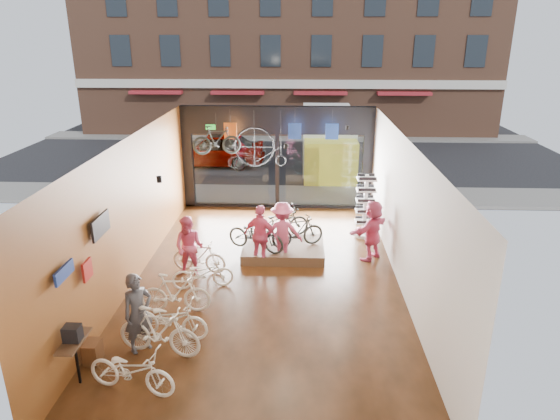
# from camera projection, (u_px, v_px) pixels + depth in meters

# --- Properties ---
(ground_plane) EXTENTS (7.00, 12.00, 0.04)m
(ground_plane) POSITION_uv_depth(u_px,v_px,m) (267.00, 281.00, 13.39)
(ground_plane) COLOR black
(ground_plane) RESTS_ON ground
(ceiling) EXTENTS (7.00, 12.00, 0.04)m
(ceiling) POSITION_uv_depth(u_px,v_px,m) (265.00, 140.00, 12.09)
(ceiling) COLOR black
(ceiling) RESTS_ON ground
(wall_left) EXTENTS (0.04, 12.00, 3.80)m
(wall_left) POSITION_uv_depth(u_px,v_px,m) (130.00, 212.00, 12.88)
(wall_left) COLOR brown
(wall_left) RESTS_ON ground
(wall_right) EXTENTS (0.04, 12.00, 3.80)m
(wall_right) POSITION_uv_depth(u_px,v_px,m) (405.00, 216.00, 12.60)
(wall_right) COLOR beige
(wall_right) RESTS_ON ground
(wall_back) EXTENTS (7.00, 0.04, 3.80)m
(wall_back) POSITION_uv_depth(u_px,v_px,m) (237.00, 361.00, 7.08)
(wall_back) COLOR beige
(wall_back) RESTS_ON ground
(storefront) EXTENTS (7.00, 0.26, 3.80)m
(storefront) POSITION_uv_depth(u_px,v_px,m) (277.00, 158.00, 18.38)
(storefront) COLOR black
(storefront) RESTS_ON ground
(exit_sign) EXTENTS (0.35, 0.06, 0.18)m
(exit_sign) POSITION_uv_depth(u_px,v_px,m) (211.00, 127.00, 17.97)
(exit_sign) COLOR #198C26
(exit_sign) RESTS_ON storefront
(street_road) EXTENTS (30.00, 18.00, 0.02)m
(street_road) POSITION_uv_depth(u_px,v_px,m) (285.00, 153.00, 27.49)
(street_road) COLOR black
(street_road) RESTS_ON ground
(sidewalk_near) EXTENTS (30.00, 2.40, 0.12)m
(sidewalk_near) POSITION_uv_depth(u_px,v_px,m) (279.00, 195.00, 20.13)
(sidewalk_near) COLOR slate
(sidewalk_near) RESTS_ON ground
(sidewalk_far) EXTENTS (30.00, 2.00, 0.12)m
(sidewalk_far) POSITION_uv_depth(u_px,v_px,m) (287.00, 137.00, 31.22)
(sidewalk_far) COLOR slate
(sidewalk_far) RESTS_ON ground
(opposite_building) EXTENTS (26.00, 5.00, 14.00)m
(opposite_building) POSITION_uv_depth(u_px,v_px,m) (289.00, 19.00, 31.23)
(opposite_building) COLOR brown
(opposite_building) RESTS_ON ground
(street_car) EXTENTS (4.86, 1.96, 1.66)m
(street_car) POSITION_uv_depth(u_px,v_px,m) (215.00, 149.00, 24.51)
(street_car) COLOR gray
(street_car) RESTS_ON street_road
(box_truck) EXTENTS (2.36, 7.07, 2.79)m
(box_truck) POSITION_uv_depth(u_px,v_px,m) (328.00, 143.00, 23.17)
(box_truck) COLOR silver
(box_truck) RESTS_ON street_road
(floor_bike_0) EXTENTS (1.83, 0.98, 0.91)m
(floor_bike_0) POSITION_uv_depth(u_px,v_px,m) (132.00, 370.00, 9.13)
(floor_bike_0) COLOR white
(floor_bike_0) RESTS_ON ground_plane
(floor_bike_1) EXTENTS (1.85, 0.84, 1.08)m
(floor_bike_1) POSITION_uv_depth(u_px,v_px,m) (159.00, 331.00, 10.17)
(floor_bike_1) COLOR white
(floor_bike_1) RESTS_ON ground_plane
(floor_bike_2) EXTENTS (1.78, 0.84, 0.90)m
(floor_bike_2) POSITION_uv_depth(u_px,v_px,m) (170.00, 319.00, 10.78)
(floor_bike_2) COLOR white
(floor_bike_2) RESTS_ON ground_plane
(floor_bike_3) EXTENTS (1.68, 0.55, 1.00)m
(floor_bike_3) POSITION_uv_depth(u_px,v_px,m) (175.00, 293.00, 11.73)
(floor_bike_3) COLOR white
(floor_bike_3) RESTS_ON ground_plane
(floor_bike_4) EXTENTS (1.66, 0.89, 0.83)m
(floor_bike_4) POSITION_uv_depth(u_px,v_px,m) (203.00, 273.00, 12.88)
(floor_bike_4) COLOR white
(floor_bike_4) RESTS_ON ground_plane
(floor_bike_5) EXTENTS (1.60, 0.71, 0.93)m
(floor_bike_5) POSITION_uv_depth(u_px,v_px,m) (199.00, 256.00, 13.72)
(floor_bike_5) COLOR white
(floor_bike_5) RESTS_ON ground_plane
(display_platform) EXTENTS (2.40, 1.80, 0.30)m
(display_platform) POSITION_uv_depth(u_px,v_px,m) (283.00, 249.00, 14.93)
(display_platform) COLOR #492B1D
(display_platform) RESTS_ON ground_plane
(display_bike_left) EXTENTS (1.88, 1.31, 0.94)m
(display_bike_left) POSITION_uv_depth(u_px,v_px,m) (256.00, 235.00, 14.37)
(display_bike_left) COLOR black
(display_bike_left) RESTS_ON display_platform
(display_bike_mid) EXTENTS (1.65, 1.02, 0.96)m
(display_bike_mid) POSITION_uv_depth(u_px,v_px,m) (298.00, 231.00, 14.61)
(display_bike_mid) COLOR black
(display_bike_mid) RESTS_ON display_platform
(display_bike_right) EXTENTS (1.96, 1.20, 0.97)m
(display_bike_right) POSITION_uv_depth(u_px,v_px,m) (279.00, 222.00, 15.29)
(display_bike_right) COLOR black
(display_bike_right) RESTS_ON display_platform
(customer_0) EXTENTS (0.75, 0.74, 1.74)m
(customer_0) POSITION_uv_depth(u_px,v_px,m) (138.00, 313.00, 10.21)
(customer_0) COLOR #3F3F44
(customer_0) RESTS_ON ground_plane
(customer_1) EXTENTS (0.94, 0.80, 1.71)m
(customer_1) POSITION_uv_depth(u_px,v_px,m) (189.00, 247.00, 13.35)
(customer_1) COLOR #CC4C72
(customer_1) RESTS_ON ground_plane
(customer_2) EXTENTS (1.13, 0.84, 1.79)m
(customer_2) POSITION_uv_depth(u_px,v_px,m) (261.00, 236.00, 14.00)
(customer_2) COLOR #CC4C72
(customer_2) RESTS_ON ground_plane
(customer_3) EXTENTS (1.21, 0.77, 1.79)m
(customer_3) POSITION_uv_depth(u_px,v_px,m) (282.00, 232.00, 14.25)
(customer_3) COLOR #CC4C72
(customer_3) RESTS_ON ground_plane
(customer_5) EXTENTS (1.49, 1.61, 1.79)m
(customer_5) POSITION_uv_depth(u_px,v_px,m) (372.00, 230.00, 14.39)
(customer_5) COLOR #CC4C72
(customer_5) RESTS_ON ground_plane
(sunglasses_rack) EXTENTS (0.66, 0.57, 2.08)m
(sunglasses_rack) POSITION_uv_depth(u_px,v_px,m) (365.00, 206.00, 15.95)
(sunglasses_rack) COLOR white
(sunglasses_rack) RESTS_ON ground_plane
(wall_merch) EXTENTS (0.40, 2.40, 2.60)m
(wall_merch) POSITION_uv_depth(u_px,v_px,m) (83.00, 302.00, 9.78)
(wall_merch) COLOR navy
(wall_merch) RESTS_ON wall_left
(penny_farthing) EXTENTS (1.73, 0.06, 1.38)m
(penny_farthing) POSITION_uv_depth(u_px,v_px,m) (263.00, 148.00, 17.17)
(penny_farthing) COLOR black
(penny_farthing) RESTS_ON ceiling
(hung_bike) EXTENTS (1.64, 0.74, 0.95)m
(hung_bike) POSITION_uv_depth(u_px,v_px,m) (217.00, 140.00, 16.41)
(hung_bike) COLOR black
(hung_bike) RESTS_ON ceiling
(jersey_left) EXTENTS (0.45, 0.03, 0.55)m
(jersey_left) POSITION_uv_depth(u_px,v_px,m) (230.00, 131.00, 17.30)
(jersey_left) COLOR #CC5919
(jersey_left) RESTS_ON ceiling
(jersey_mid) EXTENTS (0.45, 0.03, 0.55)m
(jersey_mid) POSITION_uv_depth(u_px,v_px,m) (295.00, 131.00, 17.21)
(jersey_mid) COLOR #1E3F99
(jersey_mid) RESTS_ON ceiling
(jersey_right) EXTENTS (0.45, 0.03, 0.55)m
(jersey_right) POSITION_uv_depth(u_px,v_px,m) (332.00, 132.00, 17.16)
(jersey_right) COLOR #1E3F99
(jersey_right) RESTS_ON ceiling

